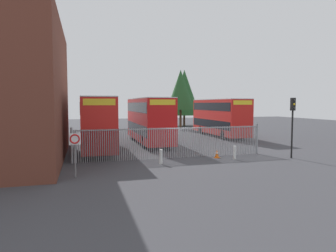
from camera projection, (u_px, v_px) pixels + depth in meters
The scene contains 12 objects.
ground_plane at pixel (157, 143), 29.43m from camera, with size 100.00×100.00×0.00m, color #3D3D42.
palisade_fence at pixel (172, 142), 21.44m from camera, with size 13.83×0.14×2.35m.
double_decker_bus_near_gate at pixel (96, 121), 25.36m from camera, with size 2.54×10.81×4.42m.
double_decker_bus_behind_fence_left at pixel (149, 119), 29.39m from camera, with size 2.54×10.81×4.42m.
double_decker_bus_behind_fence_right at pixel (219, 116), 35.75m from camera, with size 2.54×10.81×4.42m.
bollard_near_left at pixel (161, 157), 19.36m from camera, with size 0.20×0.20×0.95m, color silver.
bollard_center_front at pixel (235, 153), 20.96m from camera, with size 0.20×0.20×0.95m, color silver.
traffic_cone_by_gate at pixel (217, 154), 21.61m from camera, with size 0.34×0.34×0.59m.
speed_limit_sign_post at pixel (75, 144), 15.72m from camera, with size 0.60×0.14×2.40m.
traffic_light_kerbside at pixel (293, 116), 21.27m from camera, with size 0.28×0.33×4.30m.
tree_tall_back at pixel (184, 93), 52.55m from camera, with size 5.49×5.49×9.74m.
tree_short_side at pixel (181, 90), 46.04m from camera, with size 4.24×4.24×9.04m.
Camera 1 is at (-6.93, -20.41, 3.89)m, focal length 32.20 mm.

